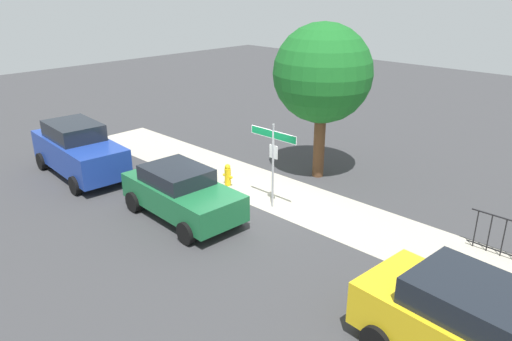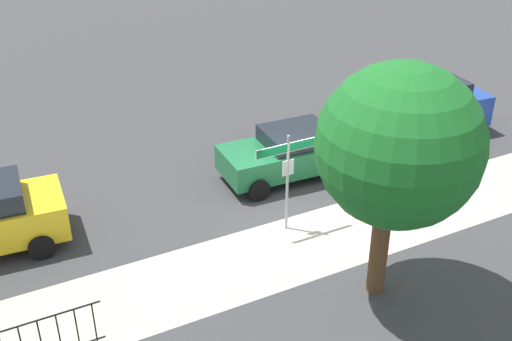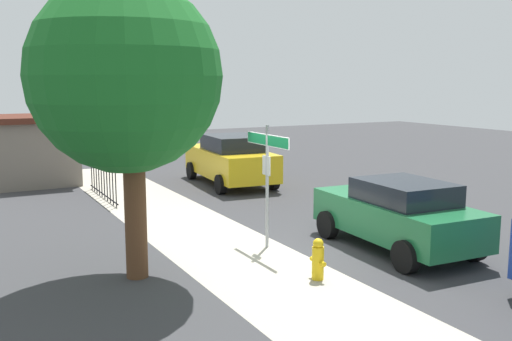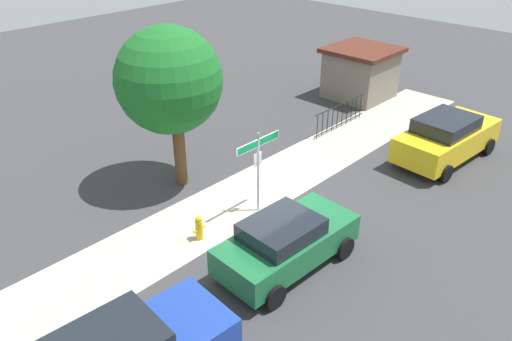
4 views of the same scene
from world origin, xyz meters
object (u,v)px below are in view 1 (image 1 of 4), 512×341
street_sign (273,148)px  car_yellow (485,335)px  fire_hydrant (228,175)px  car_blue (78,150)px  car_green (181,192)px  shade_tree (319,73)px

street_sign → car_yellow: 7.92m
car_yellow → fire_hydrant: car_yellow is taller
car_blue → car_green: car_blue is taller
street_sign → car_blue: 7.52m
street_sign → fire_hydrant: street_sign is taller
street_sign → car_blue: size_ratio=0.57×
shade_tree → fire_hydrant: size_ratio=6.95×
car_blue → fire_hydrant: car_blue is taller
street_sign → car_green: size_ratio=0.66×
car_green → car_yellow: size_ratio=0.86×
car_yellow → fire_hydrant: bearing=168.0°
shade_tree → car_green: (-0.77, -5.50, -2.93)m
car_yellow → street_sign: bearing=164.7°
shade_tree → car_yellow: size_ratio=1.14×
street_sign → car_blue: street_sign is taller
shade_tree → car_blue: bearing=-136.1°
car_blue → car_yellow: bearing=5.1°
shade_tree → street_sign: bearing=-77.1°
car_yellow → fire_hydrant: size_ratio=6.11×
car_blue → car_green: size_ratio=1.14×
fire_hydrant → street_sign: bearing=-5.0°
car_green → car_yellow: (8.86, -0.26, 0.10)m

